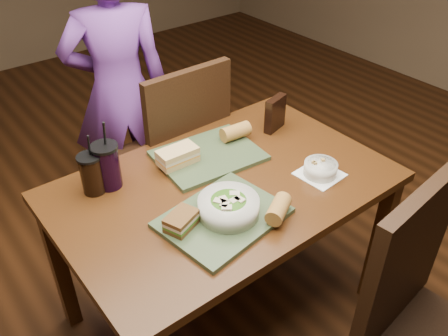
{
  "coord_description": "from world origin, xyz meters",
  "views": [
    {
      "loc": [
        -0.91,
        -1.16,
        1.87
      ],
      "look_at": [
        0.0,
        0.0,
        0.82
      ],
      "focal_mm": 38.0,
      "sensor_mm": 36.0,
      "label": 1
    }
  ],
  "objects": [
    {
      "name": "cup_berry",
      "position": [
        -0.36,
        0.26,
        0.84
      ],
      "size": [
        0.1,
        0.1,
        0.28
      ],
      "color": "black",
      "rests_on": "dining_table"
    },
    {
      "name": "sandwich_near",
      "position": [
        -0.28,
        -0.13,
        0.8
      ],
      "size": [
        0.13,
        0.11,
        0.05
      ],
      "color": "#593819",
      "rests_on": "tray_near"
    },
    {
      "name": "soup_bowl",
      "position": [
        0.33,
        -0.2,
        0.78
      ],
      "size": [
        0.17,
        0.17,
        0.07
      ],
      "color": "white",
      "rests_on": "dining_table"
    },
    {
      "name": "dining_table",
      "position": [
        0.0,
        0.0,
        0.66
      ],
      "size": [
        1.3,
        0.85,
        0.75
      ],
      "color": "#43230D",
      "rests_on": "ground"
    },
    {
      "name": "salad_bowl",
      "position": [
        -0.12,
        -0.17,
        0.8
      ],
      "size": [
        0.22,
        0.22,
        0.07
      ],
      "color": "silver",
      "rests_on": "tray_near"
    },
    {
      "name": "sandwich_far",
      "position": [
        -0.08,
        0.2,
        0.8
      ],
      "size": [
        0.16,
        0.09,
        0.06
      ],
      "color": "tan",
      "rests_on": "tray_far"
    },
    {
      "name": "chair_far",
      "position": [
        0.13,
        0.53,
        0.58
      ],
      "size": [
        0.46,
        0.46,
        1.04
      ],
      "color": "black",
      "rests_on": "ground"
    },
    {
      "name": "ground",
      "position": [
        0.0,
        0.0,
        0.0
      ],
      "size": [
        6.0,
        6.0,
        0.0
      ],
      "primitive_type": "plane",
      "color": "#381C0B",
      "rests_on": "ground"
    },
    {
      "name": "tray_near",
      "position": [
        -0.14,
        -0.17,
        0.76
      ],
      "size": [
        0.46,
        0.38,
        0.02
      ],
      "primitive_type": "cube",
      "rotation": [
        0.0,
        0.0,
        0.14
      ],
      "color": "#37472B",
      "rests_on": "dining_table"
    },
    {
      "name": "baguette_far",
      "position": [
        0.23,
        0.21,
        0.8
      ],
      "size": [
        0.14,
        0.08,
        0.07
      ],
      "primitive_type": "cylinder",
      "rotation": [
        0.0,
        1.57,
        -0.09
      ],
      "color": "#AD7533",
      "rests_on": "tray_far"
    },
    {
      "name": "baguette_near",
      "position": [
        0.02,
        -0.29,
        0.8
      ],
      "size": [
        0.14,
        0.12,
        0.06
      ],
      "primitive_type": "cylinder",
      "rotation": [
        0.0,
        1.57,
        0.51
      ],
      "color": "#AD7533",
      "rests_on": "tray_near"
    },
    {
      "name": "chip_bag",
      "position": [
        0.44,
        0.18,
        0.83
      ],
      "size": [
        0.13,
        0.07,
        0.16
      ],
      "primitive_type": "cube",
      "rotation": [
        0.0,
        0.0,
        0.26
      ],
      "color": "black",
      "rests_on": "dining_table"
    },
    {
      "name": "diner",
      "position": [
        0.05,
        0.96,
        0.76
      ],
      "size": [
        0.64,
        0.52,
        1.51
      ],
      "primitive_type": "imported",
      "rotation": [
        0.0,
        0.0,
        2.82
      ],
      "color": "#703594",
      "rests_on": "ground"
    },
    {
      "name": "tray_far",
      "position": [
        0.06,
        0.18,
        0.76
      ],
      "size": [
        0.45,
        0.36,
        0.02
      ],
      "primitive_type": "cube",
      "rotation": [
        0.0,
        0.0,
        -0.09
      ],
      "color": "#37472B",
      "rests_on": "dining_table"
    },
    {
      "name": "cup_cola",
      "position": [
        -0.42,
        0.26,
        0.83
      ],
      "size": [
        0.09,
        0.09,
        0.25
      ],
      "color": "black",
      "rests_on": "dining_table"
    },
    {
      "name": "chair_near",
      "position": [
        0.16,
        -0.82,
        0.6
      ],
      "size": [
        0.51,
        0.51,
        1.07
      ],
      "color": "black",
      "rests_on": "ground"
    }
  ]
}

